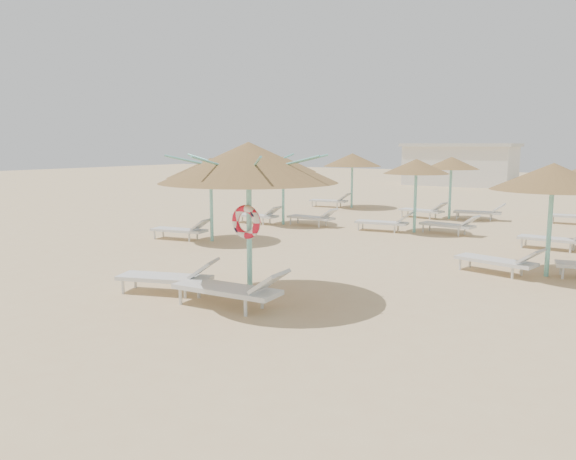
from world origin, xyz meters
The scene contains 6 objects.
ground centered at (0.00, 0.00, 0.00)m, with size 120.00×120.00×0.00m, color #D1B17F.
main_palapa centered at (0.33, -0.12, 2.78)m, with size 3.56×3.56×3.19m.
lounger_main_a centered at (-1.35, -0.67, 0.37)m, with size 2.24×1.34×0.78m.
lounger_main_b centered at (0.46, -0.81, 0.41)m, with size 2.38×0.86×0.85m.
palapa_field centered at (0.08, 10.71, 2.30)m, with size 15.59×14.31×2.72m.
service_hut centered at (-6.00, 35.00, 1.64)m, with size 8.40×4.40×3.25m.
Camera 1 is at (7.13, -8.95, 3.13)m, focal length 35.00 mm.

